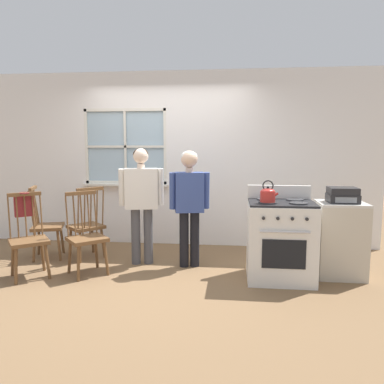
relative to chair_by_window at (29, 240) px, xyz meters
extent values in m
plane|color=brown|center=(1.43, 0.31, -0.45)|extent=(16.00, 16.00, 0.00)
cube|color=white|center=(-0.86, 1.71, 0.90)|extent=(1.82, 0.06, 2.70)
cube|color=white|center=(3.00, 1.71, 0.90)|extent=(3.27, 0.06, 2.70)
cube|color=white|center=(0.71, 1.71, 0.03)|extent=(1.31, 0.06, 0.96)
cube|color=white|center=(0.71, 1.71, 1.97)|extent=(1.31, 0.06, 0.56)
cube|color=silver|center=(0.71, 1.63, 0.50)|extent=(1.37, 0.10, 0.03)
cube|color=#9EB7C6|center=(0.71, 1.72, 1.10)|extent=(1.25, 0.01, 1.12)
cube|color=silver|center=(0.71, 1.69, 1.10)|extent=(0.04, 0.02, 1.18)
cube|color=silver|center=(0.71, 1.69, 1.10)|extent=(1.31, 0.02, 0.04)
cube|color=silver|center=(0.07, 1.69, 1.10)|extent=(0.04, 0.03, 1.18)
cube|color=silver|center=(1.35, 1.69, 1.10)|extent=(0.04, 0.03, 1.18)
cube|color=silver|center=(0.71, 1.69, 1.67)|extent=(1.31, 0.03, 0.04)
cube|color=silver|center=(0.71, 1.69, 0.53)|extent=(1.31, 0.03, 0.04)
cube|color=brown|center=(0.01, -0.02, -0.01)|extent=(0.58, 0.57, 0.04)
cylinder|color=brown|center=(-0.02, -0.25, -0.24)|extent=(0.06, 0.09, 0.42)
cylinder|color=brown|center=(0.25, -0.04, -0.24)|extent=(0.09, 0.06, 0.42)
cylinder|color=brown|center=(-0.22, 0.00, -0.24)|extent=(0.09, 0.06, 0.42)
cylinder|color=brown|center=(0.05, 0.21, -0.24)|extent=(0.06, 0.09, 0.42)
cylinder|color=brown|center=(-0.23, 0.01, 0.26)|extent=(0.06, 0.07, 0.53)
cylinder|color=brown|center=(-0.16, 0.06, 0.26)|extent=(0.06, 0.07, 0.53)
cylinder|color=brown|center=(-0.09, 0.12, 0.26)|extent=(0.06, 0.07, 0.53)
cylinder|color=brown|center=(-0.02, 0.17, 0.26)|extent=(0.06, 0.07, 0.53)
cylinder|color=brown|center=(0.05, 0.23, 0.26)|extent=(0.06, 0.07, 0.53)
cube|color=brown|center=(-0.09, 0.12, 0.54)|extent=(0.32, 0.27, 0.04)
cube|color=brown|center=(0.38, 0.82, -0.01)|extent=(0.58, 0.58, 0.04)
cylinder|color=brown|center=(0.37, 1.06, -0.24)|extent=(0.05, 0.09, 0.42)
cylinder|color=brown|center=(0.14, 0.80, -0.24)|extent=(0.09, 0.05, 0.42)
cylinder|color=brown|center=(0.61, 0.84, -0.24)|extent=(0.09, 0.05, 0.42)
cylinder|color=brown|center=(0.38, 0.59, -0.24)|extent=(0.05, 0.09, 0.42)
cylinder|color=brown|center=(0.62, 0.84, 0.26)|extent=(0.07, 0.06, 0.53)
cylinder|color=brown|center=(0.56, 0.77, 0.26)|extent=(0.07, 0.06, 0.53)
cylinder|color=brown|center=(0.50, 0.71, 0.26)|extent=(0.07, 0.06, 0.53)
cylinder|color=brown|center=(0.44, 0.64, 0.26)|extent=(0.07, 0.06, 0.53)
cylinder|color=brown|center=(0.38, 0.57, 0.26)|extent=(0.07, 0.06, 0.53)
cube|color=brown|center=(0.50, 0.71, 0.54)|extent=(0.29, 0.31, 0.04)
cube|color=brown|center=(-0.15, 0.76, -0.01)|extent=(0.51, 0.53, 0.04)
cylinder|color=brown|center=(0.05, 0.65, -0.24)|extent=(0.08, 0.06, 0.42)
cylinder|color=brown|center=(-0.05, 0.97, -0.24)|extent=(0.06, 0.08, 0.42)
cylinder|color=brown|center=(-0.25, 0.55, -0.24)|extent=(0.06, 0.08, 0.42)
cylinder|color=brown|center=(-0.36, 0.87, -0.24)|extent=(0.08, 0.06, 0.42)
cylinder|color=brown|center=(-0.26, 0.53, 0.26)|extent=(0.08, 0.04, 0.53)
cylinder|color=brown|center=(-0.28, 0.62, 0.26)|extent=(0.08, 0.04, 0.53)
cylinder|color=brown|center=(-0.31, 0.70, 0.26)|extent=(0.08, 0.04, 0.53)
cylinder|color=brown|center=(-0.34, 0.79, 0.26)|extent=(0.08, 0.04, 0.53)
cylinder|color=brown|center=(-0.37, 0.88, 0.26)|extent=(0.08, 0.04, 0.53)
cube|color=brown|center=(-0.31, 0.70, 0.54)|extent=(0.16, 0.37, 0.04)
cube|color=brown|center=(0.66, 0.16, -0.01)|extent=(0.58, 0.58, 0.04)
cylinder|color=brown|center=(0.64, -0.07, -0.24)|extent=(0.05, 0.09, 0.42)
cylinder|color=brown|center=(0.89, 0.16, -0.24)|extent=(0.09, 0.05, 0.42)
cylinder|color=brown|center=(0.43, 0.17, -0.24)|extent=(0.09, 0.05, 0.42)
cylinder|color=brown|center=(0.68, 0.40, -0.24)|extent=(0.05, 0.09, 0.42)
cylinder|color=brown|center=(0.41, 0.17, 0.26)|extent=(0.06, 0.07, 0.53)
cylinder|color=brown|center=(0.48, 0.23, 0.26)|extent=(0.06, 0.07, 0.53)
cylinder|color=brown|center=(0.55, 0.29, 0.26)|extent=(0.06, 0.07, 0.53)
cylinder|color=brown|center=(0.61, 0.35, 0.26)|extent=(0.06, 0.07, 0.53)
cylinder|color=brown|center=(0.68, 0.41, 0.26)|extent=(0.06, 0.07, 0.53)
cube|color=brown|center=(0.55, 0.29, 0.54)|extent=(0.31, 0.28, 0.04)
cylinder|color=#4C4C51|center=(1.14, 0.63, -0.08)|extent=(0.12, 0.12, 0.75)
cylinder|color=#4C4C51|center=(1.30, 0.67, -0.08)|extent=(0.12, 0.12, 0.75)
cube|color=white|center=(1.22, 0.65, 0.56)|extent=(0.46, 0.30, 0.52)
cylinder|color=white|center=(0.98, 0.58, 0.58)|extent=(0.10, 0.12, 0.49)
cylinder|color=white|center=(1.47, 0.69, 0.58)|extent=(0.10, 0.12, 0.49)
cylinder|color=beige|center=(1.22, 0.65, 0.85)|extent=(0.10, 0.10, 0.06)
sphere|color=beige|center=(1.22, 0.65, 0.99)|extent=(0.20, 0.20, 0.20)
ellipsoid|color=#332319|center=(1.22, 0.67, 1.00)|extent=(0.20, 0.20, 0.16)
cylinder|color=black|center=(1.79, 0.59, -0.09)|extent=(0.12, 0.12, 0.72)
cylinder|color=black|center=(1.93, 0.62, -0.09)|extent=(0.12, 0.12, 0.72)
cube|color=#384C8E|center=(1.86, 0.61, 0.53)|extent=(0.40, 0.28, 0.51)
cylinder|color=#384C8E|center=(1.65, 0.54, 0.55)|extent=(0.10, 0.12, 0.47)
cylinder|color=#384C8E|center=(2.08, 0.63, 0.55)|extent=(0.10, 0.12, 0.47)
cylinder|color=beige|center=(1.86, 0.61, 0.81)|extent=(0.10, 0.10, 0.06)
sphere|color=beige|center=(1.86, 0.61, 0.95)|extent=(0.21, 0.21, 0.21)
ellipsoid|color=silver|center=(1.86, 0.62, 0.97)|extent=(0.22, 0.22, 0.17)
cube|color=white|center=(2.97, 0.26, 0.00)|extent=(0.76, 0.64, 0.90)
cube|color=black|center=(2.97, 0.26, 0.46)|extent=(0.75, 0.61, 0.02)
cylinder|color=#2D2D30|center=(2.80, 0.13, 0.48)|extent=(0.20, 0.20, 0.02)
cylinder|color=#2D2D30|center=(3.15, 0.13, 0.48)|extent=(0.20, 0.20, 0.02)
cylinder|color=#2D2D30|center=(2.80, 0.39, 0.48)|extent=(0.20, 0.20, 0.02)
cylinder|color=#2D2D30|center=(3.15, 0.39, 0.48)|extent=(0.20, 0.20, 0.02)
cube|color=white|center=(2.97, 0.55, 0.56)|extent=(0.76, 0.06, 0.16)
cube|color=black|center=(2.97, -0.06, -0.05)|extent=(0.47, 0.01, 0.32)
cylinder|color=silver|center=(2.97, -0.09, 0.20)|extent=(0.53, 0.02, 0.02)
cylinder|color=#232326|center=(2.75, -0.07, 0.34)|extent=(0.04, 0.02, 0.04)
cylinder|color=#232326|center=(2.90, -0.07, 0.34)|extent=(0.04, 0.02, 0.04)
cylinder|color=#232326|center=(3.05, -0.07, 0.34)|extent=(0.04, 0.02, 0.04)
cylinder|color=#232326|center=(3.20, -0.07, 0.34)|extent=(0.04, 0.02, 0.04)
cylinder|color=red|center=(2.80, 0.13, 0.55)|extent=(0.17, 0.17, 0.12)
ellipsoid|color=red|center=(2.80, 0.13, 0.61)|extent=(0.16, 0.16, 0.07)
sphere|color=black|center=(2.80, 0.13, 0.66)|extent=(0.03, 0.03, 0.03)
cylinder|color=red|center=(2.88, 0.13, 0.57)|extent=(0.08, 0.03, 0.07)
torus|color=black|center=(2.80, 0.13, 0.68)|extent=(0.12, 0.01, 0.12)
cylinder|color=#42474C|center=(0.97, 1.62, 0.55)|extent=(0.15, 0.15, 0.07)
cylinder|color=#33261C|center=(0.97, 1.62, 0.58)|extent=(0.13, 0.13, 0.01)
cone|color=#2D7038|center=(0.99, 1.63, 0.69)|extent=(0.06, 0.05, 0.22)
cone|color=#2D7038|center=(0.96, 1.64, 0.63)|extent=(0.04, 0.06, 0.11)
cone|color=#2D7038|center=(0.95, 1.61, 0.70)|extent=(0.10, 0.06, 0.23)
cone|color=#2D7038|center=(0.97, 1.60, 0.63)|extent=(0.04, 0.05, 0.10)
cube|color=maroon|center=(-0.15, 0.19, 0.38)|extent=(0.23, 0.21, 0.26)
torus|color=maroon|center=(-0.10, 0.12, 0.55)|extent=(0.17, 0.17, 0.01)
cube|color=beige|center=(3.70, 0.46, -0.01)|extent=(0.55, 0.50, 0.87)
cube|color=beige|center=(3.70, 0.46, 0.44)|extent=(0.55, 0.50, 0.03)
cube|color=#232326|center=(3.70, 0.44, 0.50)|extent=(0.34, 0.28, 0.10)
cube|color=#232326|center=(3.70, 0.44, 0.59)|extent=(0.32, 0.27, 0.08)
cube|color=gray|center=(3.70, 0.30, 0.50)|extent=(0.24, 0.01, 0.06)
camera|label=1|loc=(2.42, -4.10, 1.13)|focal=35.00mm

